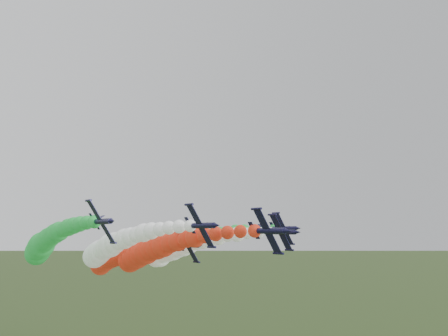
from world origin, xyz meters
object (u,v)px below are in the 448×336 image
at_px(jet_inner_left, 109,248).
at_px(jet_outer_left, 44,245).
at_px(jet_lead, 149,252).
at_px(jet_trail, 114,258).
at_px(jet_inner_right, 176,250).
at_px(jet_outer_right, 189,245).

height_order(jet_inner_left, jet_outer_left, jet_outer_left).
xyz_separation_m(jet_lead, jet_trail, (2.67, 27.23, -2.97)).
bearing_deg(jet_inner_left, jet_inner_right, 5.32).
height_order(jet_lead, jet_trail, jet_lead).
height_order(jet_lead, jet_outer_left, jet_outer_left).
distance_m(jet_inner_left, jet_trail, 20.52).
distance_m(jet_inner_right, jet_trail, 20.03).
relative_size(jet_inner_right, jet_trail, 1.00).
xyz_separation_m(jet_lead, jet_inner_left, (-6.47, 9.25, 0.83)).
bearing_deg(jet_lead, jet_inner_right, 37.93).
bearing_deg(jet_outer_left, jet_inner_left, -37.52).
bearing_deg(jet_lead, jet_inner_left, 124.99).
relative_size(jet_lead, jet_outer_left, 1.00).
xyz_separation_m(jet_inner_left, jet_inner_right, (20.83, 1.94, -1.02)).
distance_m(jet_inner_left, jet_outer_left, 16.30).
height_order(jet_lead, jet_outer_right, jet_outer_right).
xyz_separation_m(jet_inner_left, jet_outer_right, (29.85, 9.09, -0.03)).
height_order(jet_outer_right, jet_trail, jet_outer_right).
height_order(jet_inner_right, jet_outer_left, jet_outer_left).
relative_size(jet_inner_left, jet_trail, 1.00).
bearing_deg(jet_outer_right, jet_inner_left, -163.07).
height_order(jet_inner_left, jet_outer_right, jet_inner_left).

